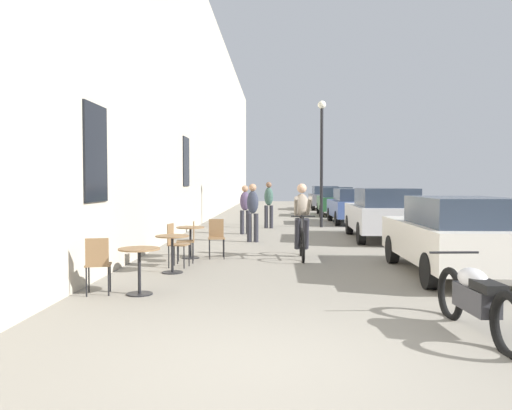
% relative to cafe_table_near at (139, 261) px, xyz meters
% --- Properties ---
extents(ground_plane, '(88.00, 88.00, 0.00)m').
position_rel_cafe_table_near_xyz_m(ground_plane, '(2.15, -2.99, -0.52)').
color(ground_plane, gray).
extents(building_facade_left, '(0.54, 68.00, 10.17)m').
position_rel_cafe_table_near_xyz_m(building_facade_left, '(-1.30, 11.00, 4.56)').
color(building_facade_left, '#B7AD99').
rests_on(building_facade_left, ground_plane).
extents(cafe_table_near, '(0.64, 0.64, 0.72)m').
position_rel_cafe_table_near_xyz_m(cafe_table_near, '(0.00, 0.00, 0.00)').
color(cafe_table_near, black).
rests_on(cafe_table_near, ground_plane).
extents(cafe_chair_near_toward_street, '(0.46, 0.46, 0.89)m').
position_rel_cafe_table_near_xyz_m(cafe_chair_near_toward_street, '(-0.62, -0.07, -0.00)').
color(cafe_chair_near_toward_street, black).
rests_on(cafe_chair_near_toward_street, ground_plane).
extents(cafe_table_mid, '(0.64, 0.64, 0.72)m').
position_rel_cafe_table_near_xyz_m(cafe_table_mid, '(0.12, 1.93, 0.00)').
color(cafe_table_mid, black).
rests_on(cafe_table_mid, ground_plane).
extents(cafe_chair_mid_toward_street, '(0.43, 0.43, 0.89)m').
position_rel_cafe_table_near_xyz_m(cafe_chair_mid_toward_street, '(0.04, 2.61, -0.00)').
color(cafe_chair_mid_toward_street, black).
rests_on(cafe_chair_mid_toward_street, ground_plane).
extents(cafe_table_far, '(0.64, 0.64, 0.72)m').
position_rel_cafe_table_near_xyz_m(cafe_table_far, '(0.14, 3.85, 0.00)').
color(cafe_table_far, black).
rests_on(cafe_table_far, ground_plane).
extents(cafe_chair_far_toward_street, '(0.43, 0.43, 0.89)m').
position_rel_cafe_table_near_xyz_m(cafe_chair_far_toward_street, '(0.22, 3.22, -0.00)').
color(cafe_chair_far_toward_street, black).
rests_on(cafe_chair_far_toward_street, ground_plane).
extents(cafe_chair_far_toward_wall, '(0.43, 0.43, 0.89)m').
position_rel_cafe_table_near_xyz_m(cafe_chair_far_toward_wall, '(0.73, 3.93, -0.00)').
color(cafe_chair_far_toward_wall, black).
rests_on(cafe_chair_far_toward_wall, ground_plane).
extents(cyclist_on_bicycle, '(0.52, 1.76, 1.74)m').
position_rel_cafe_table_near_xyz_m(cyclist_on_bicycle, '(2.70, 4.00, 0.29)').
color(cyclist_on_bicycle, black).
rests_on(cyclist_on_bicycle, ground_plane).
extents(pedestrian_near, '(0.37, 0.28, 1.70)m').
position_rel_cafe_table_near_xyz_m(pedestrian_near, '(1.42, 7.14, 0.44)').
color(pedestrian_near, '#26262D').
rests_on(pedestrian_near, ground_plane).
extents(pedestrian_mid, '(0.37, 0.28, 1.64)m').
position_rel_cafe_table_near_xyz_m(pedestrian_mid, '(1.05, 9.45, 0.40)').
color(pedestrian_mid, '#26262D').
rests_on(pedestrian_mid, ground_plane).
extents(pedestrian_far, '(0.37, 0.28, 1.76)m').
position_rel_cafe_table_near_xyz_m(pedestrian_far, '(1.81, 11.76, 0.47)').
color(pedestrian_far, '#26262D').
rests_on(pedestrian_far, ground_plane).
extents(street_lamp, '(0.32, 0.32, 4.90)m').
position_rel_cafe_table_near_xyz_m(street_lamp, '(3.85, 12.27, 2.59)').
color(street_lamp, black).
rests_on(street_lamp, ground_plane).
extents(parked_car_nearest, '(1.76, 4.14, 1.47)m').
position_rel_cafe_table_near_xyz_m(parked_car_nearest, '(5.38, 1.83, 0.24)').
color(parked_car_nearest, beige).
rests_on(parked_car_nearest, ground_plane).
extents(parked_car_second, '(1.96, 4.46, 1.57)m').
position_rel_cafe_table_near_xyz_m(parked_car_second, '(5.34, 7.95, 0.29)').
color(parked_car_second, '#B7B7BC').
rests_on(parked_car_second, ground_plane).
extents(parked_car_third, '(1.79, 4.19, 1.49)m').
position_rel_cafe_table_near_xyz_m(parked_car_third, '(5.34, 14.24, 0.25)').
color(parked_car_third, '#384C84').
rests_on(parked_car_third, ground_plane).
extents(parked_car_fourth, '(1.90, 4.30, 1.51)m').
position_rel_cafe_table_near_xyz_m(parked_car_fourth, '(5.21, 19.50, 0.26)').
color(parked_car_fourth, '#23512D').
rests_on(parked_car_fourth, ground_plane).
extents(parked_car_fifth, '(1.84, 4.31, 1.53)m').
position_rel_cafe_table_near_xyz_m(parked_car_fifth, '(5.20, 25.82, 0.27)').
color(parked_car_fifth, '#595960').
rests_on(parked_car_fifth, ground_plane).
extents(parked_motorcycle, '(0.62, 2.15, 0.92)m').
position_rel_cafe_table_near_xyz_m(parked_motorcycle, '(4.39, -1.92, -0.12)').
color(parked_motorcycle, black).
rests_on(parked_motorcycle, ground_plane).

